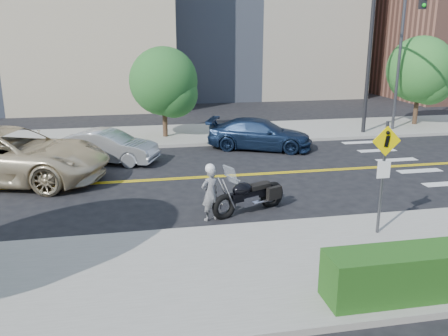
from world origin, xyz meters
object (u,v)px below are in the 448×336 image
at_px(motorcyclist, 210,192).
at_px(parked_car_blue, 260,134).
at_px(pedestrian_sign, 384,167).
at_px(suv, 10,155).
at_px(parked_car_silver, 108,147).
at_px(motorcycle, 250,187).

distance_m(motorcyclist, parked_car_blue, 9.00).
relative_size(pedestrian_sign, suv, 0.42).
xyz_separation_m(pedestrian_sign, parked_car_silver, (-7.33, 9.16, -1.28)).
xyz_separation_m(motorcycle, parked_car_blue, (2.42, 7.78, -0.08)).
distance_m(motorcyclist, motorcycle, 1.34).
relative_size(motorcyclist, parked_car_silver, 0.41).
bearing_deg(motorcyclist, parked_car_silver, -90.56).
distance_m(motorcyclist, parked_car_silver, 7.74).
bearing_deg(motorcycle, pedestrian_sign, -65.50).
bearing_deg(suv, pedestrian_sign, -107.58).
height_order(pedestrian_sign, motorcyclist, pedestrian_sign).
bearing_deg(motorcycle, parked_car_silver, 99.37).
xyz_separation_m(pedestrian_sign, motorcyclist, (-4.16, 2.09, -1.11)).
height_order(motorcyclist, parked_car_silver, motorcyclist).
height_order(suv, parked_car_blue, suv).
bearing_deg(suv, parked_car_silver, -43.04).
xyz_separation_m(motorcyclist, parked_car_silver, (-3.17, 7.06, -0.16)).
bearing_deg(parked_car_silver, pedestrian_sign, -118.48).
height_order(motorcycle, suv, suv).
distance_m(pedestrian_sign, parked_car_blue, 10.38).
bearing_deg(pedestrian_sign, parked_car_silver, 128.67).
relative_size(pedestrian_sign, motorcycle, 1.17).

